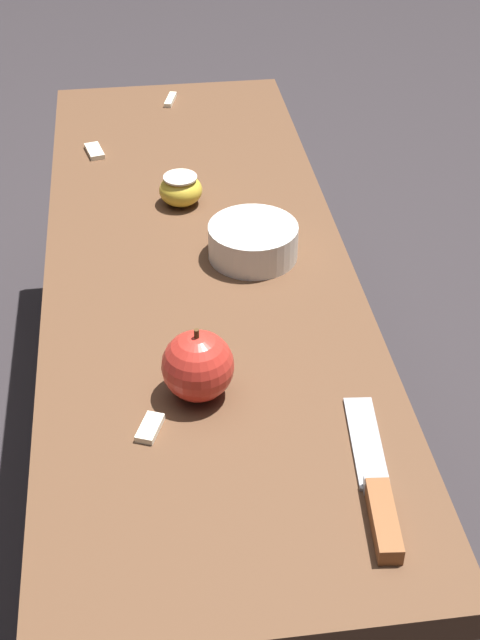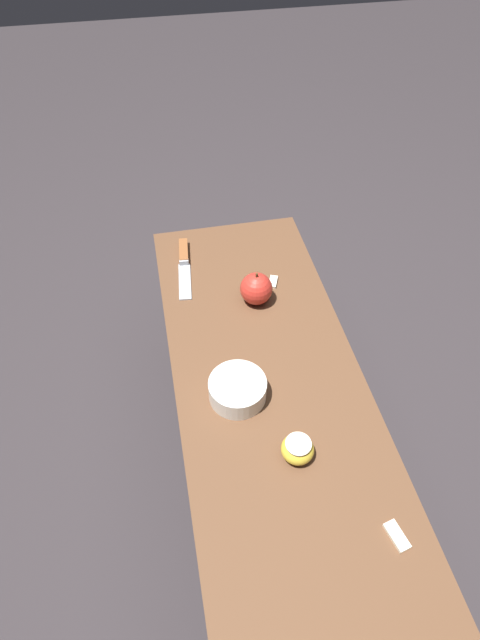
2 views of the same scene
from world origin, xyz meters
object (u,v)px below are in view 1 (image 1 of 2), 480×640
at_px(wooden_bench, 198,298).
at_px(bowl, 253,241).
at_px(apple_whole, 198,366).
at_px(apple_cut, 181,190).
at_px(knife, 378,495).

distance_m(wooden_bench, bowl, 0.13).
bearing_deg(apple_whole, apple_cut, -1.92).
bearing_deg(bowl, wooden_bench, 81.02).
bearing_deg(apple_cut, bowl, -151.22).
xyz_separation_m(wooden_bench, bowl, (-0.01, -0.08, 0.10)).
bearing_deg(apple_cut, wooden_bench, -176.03).
distance_m(wooden_bench, knife, 0.50).
height_order(wooden_bench, apple_whole, apple_whole).
xyz_separation_m(apple_whole, apple_cut, (0.44, -0.01, -0.02)).
distance_m(apple_cut, bowl, 0.18).
xyz_separation_m(knife, apple_whole, (0.18, 0.16, 0.03)).
xyz_separation_m(knife, apple_cut, (0.62, 0.15, 0.02)).
relative_size(apple_whole, apple_cut, 1.41).
xyz_separation_m(apple_whole, bowl, (0.28, -0.10, -0.02)).
bearing_deg(apple_whole, bowl, -20.37).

